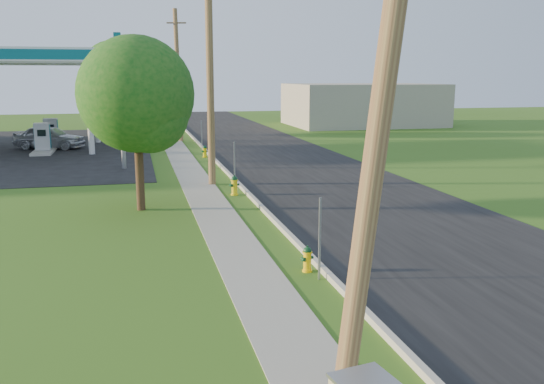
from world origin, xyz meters
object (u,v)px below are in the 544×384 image
at_px(tree_lot, 115,75).
at_px(fuel_pump_ne, 43,142).
at_px(utility_pole_far, 178,75).
at_px(car_silver, 49,137).
at_px(hydrant_near, 307,259).
at_px(hydrant_far, 205,151).
at_px(tree_verge, 139,99).
at_px(utility_pole_near, 385,74).
at_px(price_pylon, 119,63).
at_px(fuel_pump_se, 51,135).
at_px(hydrant_mid, 234,185).
at_px(utility_pole_mid, 210,72).

bearing_deg(tree_lot, fuel_pump_ne, -113.11).
relative_size(utility_pole_far, car_silver, 2.07).
xyz_separation_m(hydrant_near, hydrant_far, (-0.00, 21.01, 0.02)).
distance_m(hydrant_near, car_silver, 29.08).
xyz_separation_m(fuel_pump_ne, tree_verge, (5.82, -17.41, 3.26)).
xyz_separation_m(utility_pole_near, fuel_pump_ne, (-8.90, 31.00, -4.08)).
height_order(tree_verge, car_silver, tree_verge).
xyz_separation_m(utility_pole_far, price_pylon, (-3.90, -12.50, 0.63)).
xyz_separation_m(hydrant_far, car_silver, (-9.54, 6.45, 0.43)).
bearing_deg(hydrant_far, hydrant_near, -90.00).
xyz_separation_m(utility_pole_far, hydrant_far, (0.74, -9.19, -4.45)).
height_order(price_pylon, hydrant_far, price_pylon).
relative_size(utility_pole_near, utility_pole_far, 1.00).
relative_size(fuel_pump_se, hydrant_mid, 3.87).
bearing_deg(utility_pole_far, utility_pole_mid, -90.00).
relative_size(utility_pole_near, price_pylon, 1.38).
distance_m(utility_pole_near, utility_pole_far, 36.00).
bearing_deg(hydrant_far, utility_pole_mid, -94.78).
relative_size(hydrant_mid, hydrant_far, 1.16).
xyz_separation_m(utility_pole_near, tree_verge, (-3.08, 13.59, -0.82)).
height_order(tree_lot, hydrant_mid, tree_lot).
xyz_separation_m(utility_pole_mid, price_pylon, (-3.90, 5.50, 0.48)).
bearing_deg(utility_pole_far, hydrant_far, -85.42).
relative_size(fuel_pump_ne, tree_lot, 0.42).
bearing_deg(tree_lot, fuel_pump_se, -125.19).
height_order(utility_pole_mid, hydrant_near, utility_pole_mid).
bearing_deg(hydrant_far, tree_lot, 110.35).
bearing_deg(tree_verge, price_pylon, 94.75).
relative_size(fuel_pump_ne, hydrant_far, 4.49).
bearing_deg(car_silver, utility_pole_mid, -128.96).
bearing_deg(tree_lot, hydrant_near, -81.45).
xyz_separation_m(utility_pole_far, car_silver, (-8.81, -2.73, -4.02)).
height_order(utility_pole_near, utility_pole_far, utility_pole_far).
distance_m(utility_pole_near, fuel_pump_ne, 32.51).
xyz_separation_m(utility_pole_mid, car_silver, (-8.81, 15.27, -4.17)).
bearing_deg(utility_pole_far, utility_pole_near, -90.00).
distance_m(hydrant_near, hydrant_mid, 9.67).
xyz_separation_m(utility_pole_near, utility_pole_mid, (-0.00, 18.00, 0.15)).
height_order(tree_verge, tree_lot, tree_lot).
bearing_deg(fuel_pump_ne, hydrant_mid, -58.61).
bearing_deg(price_pylon, hydrant_near, -75.32).
relative_size(utility_pole_mid, tree_verge, 1.58).
height_order(utility_pole_near, utility_pole_mid, utility_pole_mid).
distance_m(tree_lot, hydrant_near, 36.02).
distance_m(hydrant_near, hydrant_far, 21.01).
bearing_deg(fuel_pump_ne, price_pylon, -56.31).
relative_size(tree_lot, hydrant_far, 10.59).
bearing_deg(tree_lot, car_silver, -118.27).
bearing_deg(hydrant_near, utility_pole_near, -97.24).
height_order(tree_verge, hydrant_near, tree_verge).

